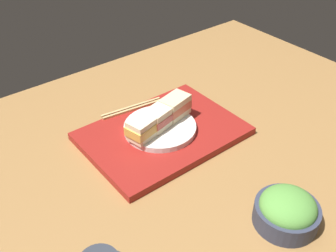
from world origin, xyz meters
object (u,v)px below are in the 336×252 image
salad_bowl (287,211)px  sandwich_plate (160,128)px  sandwich_middle (160,117)px  sandwich_near (175,107)px  sandwich_far (144,128)px  chopsticks_pair (132,108)px

salad_bowl → sandwich_plate: bearing=-86.0°
sandwich_middle → sandwich_plate: bearing=90.0°
sandwich_plate → sandwich_middle: bearing=-90.0°
sandwich_near → salad_bowl: sandwich_near is taller
sandwich_middle → sandwich_near: bearing=-169.4°
sandwich_middle → sandwich_far: same height
sandwich_far → salad_bowl: size_ratio=0.71×
salad_bowl → chopsticks_pair: salad_bowl is taller
chopsticks_pair → sandwich_far: bearing=67.7°
sandwich_plate → sandwich_near: size_ratio=2.10×
sandwich_near → sandwich_far: 12.07cm
sandwich_near → salad_bowl: bearing=85.5°
sandwich_plate → salad_bowl: bearing=94.0°
sandwich_plate → chopsticks_pair: 12.68cm
salad_bowl → chopsticks_pair: bearing=-86.7°
sandwich_near → sandwich_far: (11.86, 2.21, -0.20)cm
sandwich_plate → chopsticks_pair: bearing=-88.8°
sandwich_middle → salad_bowl: bearing=94.0°
salad_bowl → sandwich_middle: bearing=-86.0°
sandwich_far → sandwich_plate: bearing=-169.4°
sandwich_plate → sandwich_middle: (0.00, -0.00, 3.47)cm
salad_bowl → sandwich_near: bearing=-94.5°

